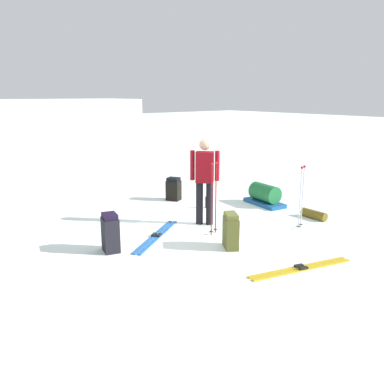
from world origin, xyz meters
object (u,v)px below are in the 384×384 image
backpack_large_dark (110,233)px  backpack_bright (174,189)px  thermos_bottle (207,202)px  ski_pair_near (301,268)px  sleeping_mat_rolled (314,214)px  skier_standing (205,177)px  ski_pair_far (157,236)px  ski_poles_planted_far (302,194)px  backpack_small_spare (231,231)px  ski_poles_planted_near (214,195)px  gear_sled (265,195)px

backpack_large_dark → backpack_bright: bearing=36.0°
backpack_bright → thermos_bottle: bearing=-80.8°
ski_pair_near → sleeping_mat_rolled: bearing=31.0°
skier_standing → ski_pair_far: size_ratio=1.06×
backpack_large_dark → backpack_bright: 3.44m
ski_poles_planted_far → sleeping_mat_rolled: size_ratio=2.22×
skier_standing → backpack_bright: size_ratio=3.05×
backpack_small_spare → ski_poles_planted_near: 0.89m
ski_pair_far → backpack_large_dark: bearing=-173.8°
ski_pair_far → thermos_bottle: (1.98, 0.88, 0.12)m
ski_poles_planted_near → gear_sled: size_ratio=1.24×
ski_pair_near → backpack_bright: bearing=77.9°
backpack_small_spare → sleeping_mat_rolled: backpack_small_spare is taller
gear_sled → ski_poles_planted_near: bearing=-161.8°
gear_sled → sleeping_mat_rolled: 1.38m
ski_pair_near → ski_poles_planted_near: size_ratio=1.30×
ski_pair_near → backpack_large_dark: bearing=127.2°
sleeping_mat_rolled → thermos_bottle: thermos_bottle is taller
backpack_large_dark → ski_poles_planted_far: (3.38, -1.24, 0.37)m
backpack_bright → ski_poles_planted_near: bearing=-110.1°
skier_standing → backpack_bright: 2.12m
backpack_small_spare → ski_pair_far: bearing=117.8°
ski_pair_near → sleeping_mat_rolled: sleeping_mat_rolled is taller
skier_standing → backpack_large_dark: bearing=-176.8°
ski_poles_planted_near → sleeping_mat_rolled: (2.24, -0.62, -0.65)m
backpack_small_spare → ski_poles_planted_far: ski_poles_planted_far is taller
skier_standing → ski_pair_far: 1.49m
ski_pair_far → backpack_large_dark: (-0.97, -0.11, 0.30)m
backpack_bright → ski_poles_planted_near: 2.64m
ski_poles_planted_near → gear_sled: bearing=18.2°
backpack_bright → sleeping_mat_rolled: bearing=-66.2°
skier_standing → gear_sled: (2.04, 0.22, -0.73)m
backpack_small_spare → ski_poles_planted_near: size_ratio=0.45×
ski_pair_near → ski_pair_far: (-0.86, 2.53, -0.00)m
ski_poles_planted_far → skier_standing: bearing=132.6°
sleeping_mat_rolled → thermos_bottle: (-1.18, 2.03, 0.04)m
ski_pair_near → ski_pair_far: 2.67m
skier_standing → ski_pair_far: bearing=-179.3°
skier_standing → ski_poles_planted_near: skier_standing is taller
backpack_large_dark → ski_poles_planted_far: size_ratio=0.53×
skier_standing → thermos_bottle: 1.45m
ski_poles_planted_far → ski_poles_planted_near: bearing=151.1°
ski_pair_near → backpack_small_spare: (-0.21, 1.28, 0.28)m
backpack_small_spare → ski_poles_planted_far: size_ratio=0.50×
backpack_large_dark → gear_sled: bearing=4.6°
backpack_small_spare → thermos_bottle: size_ratio=2.33×
ski_pair_far → gear_sled: 3.21m
ski_pair_far → ski_poles_planted_near: (0.92, -0.52, 0.73)m
backpack_large_dark → gear_sled: backpack_large_dark is taller
skier_standing → ski_poles_planted_near: size_ratio=1.27×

